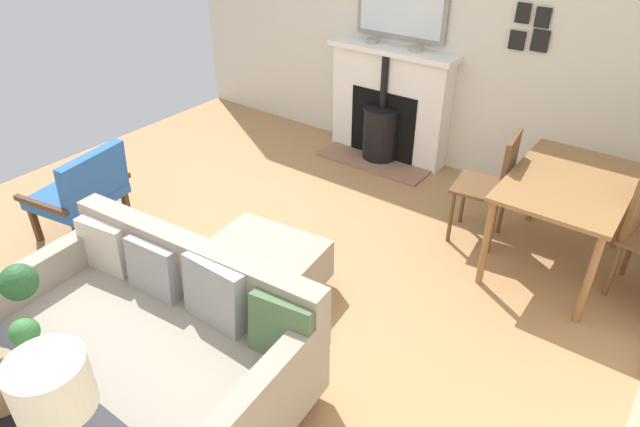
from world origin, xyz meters
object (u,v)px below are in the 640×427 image
at_px(ottoman, 263,266).
at_px(armchair_accent, 83,190).
at_px(mantel_bowl_near, 372,40).
at_px(dining_table, 568,191).
at_px(sofa, 160,335).
at_px(table_lamp_far_end, 52,389).
at_px(dining_chair_near_fireplace, 495,180).
at_px(fireplace, 388,110).
at_px(mantel_bowl_far, 415,48).

relative_size(ottoman, armchair_accent, 1.08).
relative_size(mantel_bowl_near, dining_table, 0.10).
height_order(sofa, table_lamp_far_end, table_lamp_far_end).
height_order(armchair_accent, dining_chair_near_fireplace, dining_chair_near_fireplace).
height_order(mantel_bowl_near, dining_table, mantel_bowl_near).
bearing_deg(dining_chair_near_fireplace, dining_table, 88.85).
relative_size(fireplace, dining_table, 1.12).
height_order(sofa, ottoman, sofa).
bearing_deg(fireplace, dining_chair_near_fireplace, 59.36).
distance_m(mantel_bowl_near, table_lamp_far_end, 4.38).
xyz_separation_m(mantel_bowl_far, ottoman, (2.43, 0.22, -0.90)).
relative_size(armchair_accent, dining_chair_near_fireplace, 0.83).
distance_m(mantel_bowl_far, armchair_accent, 3.12).
height_order(fireplace, mantel_bowl_far, mantel_bowl_far).
bearing_deg(armchair_accent, ottoman, 99.80).
relative_size(fireplace, mantel_bowl_far, 10.55).
xyz_separation_m(armchair_accent, dining_chair_near_fireplace, (-1.82, 2.59, 0.12)).
relative_size(ottoman, dining_table, 0.72).
bearing_deg(mantel_bowl_far, fireplace, -80.69).
bearing_deg(fireplace, mantel_bowl_near, -98.55).
height_order(mantel_bowl_far, ottoman, mantel_bowl_far).
relative_size(mantel_bowl_far, sofa, 0.07).
bearing_deg(ottoman, dining_chair_near_fireplace, 147.49).
bearing_deg(mantel_bowl_near, mantel_bowl_far, 90.00).
distance_m(sofa, dining_table, 2.86).
bearing_deg(mantel_bowl_near, dining_table, 67.87).
distance_m(ottoman, dining_chair_near_fireplace, 1.86).
bearing_deg(mantel_bowl_far, mantel_bowl_near, -90.00).
relative_size(sofa, dining_table, 1.58).
height_order(fireplace, table_lamp_far_end, table_lamp_far_end).
height_order(table_lamp_far_end, dining_table, table_lamp_far_end).
relative_size(fireplace, armchair_accent, 1.69).
relative_size(mantel_bowl_near, dining_chair_near_fireplace, 0.13).
bearing_deg(dining_chair_near_fireplace, fireplace, -120.64).
distance_m(sofa, table_lamp_far_end, 1.28).
height_order(mantel_bowl_near, mantel_bowl_far, mantel_bowl_far).
xyz_separation_m(mantel_bowl_far, armchair_accent, (2.71, -1.38, -0.72)).
height_order(mantel_bowl_far, table_lamp_far_end, table_lamp_far_end).
height_order(mantel_bowl_near, ottoman, mantel_bowl_near).
height_order(fireplace, mantel_bowl_near, mantel_bowl_near).
height_order(ottoman, dining_table, dining_table).
height_order(fireplace, dining_table, fireplace).
bearing_deg(mantel_bowl_near, dining_chair_near_fireplace, 62.19).
relative_size(mantel_bowl_near, table_lamp_far_end, 0.24).
relative_size(mantel_bowl_near, ottoman, 0.15).
relative_size(fireplace, mantel_bowl_near, 10.72).
bearing_deg(dining_chair_near_fireplace, armchair_accent, -54.80).
bearing_deg(sofa, table_lamp_far_end, 37.48).
bearing_deg(fireplace, table_lamp_far_end, 15.25).
relative_size(sofa, dining_chair_near_fireplace, 1.97).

